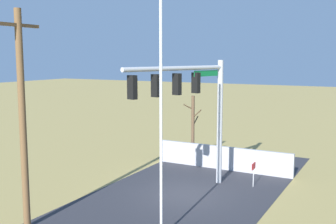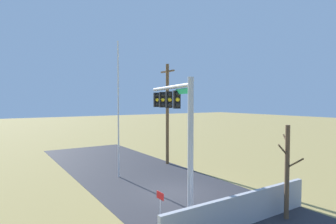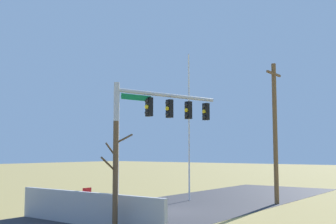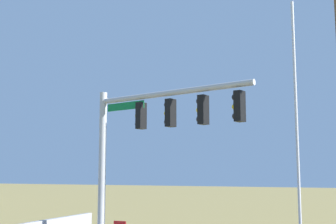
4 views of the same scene
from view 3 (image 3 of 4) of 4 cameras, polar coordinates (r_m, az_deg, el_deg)
name	(u,v)px [view 3 (image 3 of 4)]	position (r m, az deg, el deg)	size (l,w,h in m)	color
ground_plane	(160,211)	(21.38, -1.12, -13.51)	(160.00, 160.00, 0.00)	#9E894C
road_surface	(202,203)	(24.64, 4.70, -12.41)	(28.00, 8.00, 0.01)	#2D2D33
sidewalk_corner	(100,219)	(19.31, -9.39, -14.30)	(6.00, 6.00, 0.01)	#B7B5AD
retaining_fence	(86,209)	(17.61, -11.18, -12.93)	(0.20, 8.10, 1.35)	#A8A8AD
signal_mast	(153,121)	(21.05, -2.14, -1.22)	(6.37, 1.89, 6.29)	#B2B5BA
flagpole	(189,126)	(25.84, 2.91, -1.94)	(0.10, 0.10, 9.16)	silver
utility_pole	(275,130)	(24.92, 14.53, -2.40)	(1.90, 0.26, 8.17)	brown
bare_tree	(115,175)	(15.56, -7.26, -8.62)	(1.27, 1.02, 4.13)	brown
open_sign	(87,194)	(21.05, -11.10, -11.05)	(0.56, 0.04, 1.22)	silver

